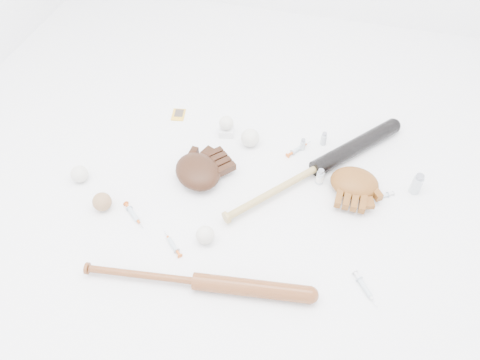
% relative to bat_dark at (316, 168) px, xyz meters
% --- Properties ---
extents(bat_dark, '(0.69, 0.79, 0.07)m').
position_rel_bat_dark_xyz_m(bat_dark, '(0.00, 0.00, 0.00)').
color(bat_dark, black).
rests_on(bat_dark, ground).
extents(bat_wood, '(0.85, 0.17, 0.06)m').
position_rel_bat_dark_xyz_m(bat_wood, '(-0.33, -0.64, -0.00)').
color(bat_wood, brown).
rests_on(bat_wood, ground).
extents(glove_dark, '(0.36, 0.36, 0.09)m').
position_rel_bat_dark_xyz_m(glove_dark, '(-0.48, -0.16, 0.01)').
color(glove_dark, black).
rests_on(glove_dark, ground).
extents(glove_tan, '(0.25, 0.25, 0.09)m').
position_rel_bat_dark_xyz_m(glove_tan, '(0.16, -0.05, 0.01)').
color(glove_tan, brown).
rests_on(glove_tan, ground).
extents(trading_card, '(0.07, 0.09, 0.00)m').
position_rel_bat_dark_xyz_m(trading_card, '(-0.70, 0.21, -0.03)').
color(trading_card, gold).
rests_on(trading_card, ground).
extents(pedestal, '(0.08, 0.08, 0.04)m').
position_rel_bat_dark_xyz_m(pedestal, '(-0.44, 0.14, -0.02)').
color(pedestal, white).
rests_on(pedestal, ground).
extents(baseball_on_pedestal, '(0.06, 0.06, 0.06)m').
position_rel_bat_dark_xyz_m(baseball_on_pedestal, '(-0.44, 0.14, 0.03)').
color(baseball_on_pedestal, silver).
rests_on(baseball_on_pedestal, pedestal).
extents(baseball_left, '(0.07, 0.07, 0.07)m').
position_rel_bat_dark_xyz_m(baseball_left, '(-0.96, -0.29, 0.00)').
color(baseball_left, silver).
rests_on(baseball_left, ground).
extents(baseball_upper, '(0.08, 0.08, 0.08)m').
position_rel_bat_dark_xyz_m(baseball_upper, '(-0.32, 0.10, 0.01)').
color(baseball_upper, silver).
rests_on(baseball_upper, ground).
extents(baseball_mid, '(0.07, 0.07, 0.07)m').
position_rel_bat_dark_xyz_m(baseball_mid, '(-0.35, -0.45, -0.00)').
color(baseball_mid, silver).
rests_on(baseball_mid, ground).
extents(baseball_aged, '(0.08, 0.08, 0.08)m').
position_rel_bat_dark_xyz_m(baseball_aged, '(-0.80, -0.40, 0.00)').
color(baseball_aged, '#986F49').
rests_on(baseball_aged, ground).
extents(syringe_0, '(0.14, 0.13, 0.02)m').
position_rel_bat_dark_xyz_m(syringe_0, '(-0.67, -0.41, -0.03)').
color(syringe_0, '#ADBCC6').
rests_on(syringe_0, ground).
extents(syringe_1, '(0.12, 0.12, 0.02)m').
position_rel_bat_dark_xyz_m(syringe_1, '(-0.47, -0.50, -0.03)').
color(syringe_1, '#ADBCC6').
rests_on(syringe_1, ground).
extents(syringe_2, '(0.12, 0.15, 0.02)m').
position_rel_bat_dark_xyz_m(syringe_2, '(-0.10, 0.12, -0.03)').
color(syringe_2, '#ADBCC6').
rests_on(syringe_2, ground).
extents(syringe_3, '(0.12, 0.15, 0.02)m').
position_rel_bat_dark_xyz_m(syringe_3, '(0.25, -0.50, -0.03)').
color(syringe_3, '#ADBCC6').
rests_on(syringe_3, ground).
extents(syringe_4, '(0.13, 0.10, 0.02)m').
position_rel_bat_dark_xyz_m(syringe_4, '(0.28, -0.06, -0.03)').
color(syringe_4, '#ADBCC6').
rests_on(syringe_4, ground).
extents(vial_0, '(0.03, 0.03, 0.07)m').
position_rel_bat_dark_xyz_m(vial_0, '(0.00, 0.19, -0.00)').
color(vial_0, silver).
rests_on(vial_0, ground).
extents(vial_1, '(0.02, 0.02, 0.06)m').
position_rel_bat_dark_xyz_m(vial_1, '(-0.08, 0.13, -0.01)').
color(vial_1, silver).
rests_on(vial_1, ground).
extents(vial_2, '(0.03, 0.03, 0.08)m').
position_rel_bat_dark_xyz_m(vial_2, '(0.02, -0.05, 0.00)').
color(vial_2, silver).
rests_on(vial_2, ground).
extents(vial_3, '(0.04, 0.04, 0.10)m').
position_rel_bat_dark_xyz_m(vial_3, '(0.41, 0.01, 0.01)').
color(vial_3, silver).
rests_on(vial_3, ground).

